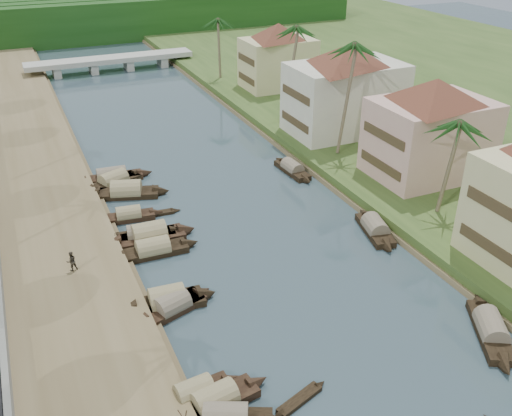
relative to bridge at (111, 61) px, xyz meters
name	(u,v)px	position (x,y,z in m)	size (l,w,h in m)	color
ground	(320,313)	(0.00, -72.00, -1.72)	(220.00, 220.00, 0.00)	#33454D
left_bank	(48,225)	(-16.00, -52.00, -1.32)	(10.00, 180.00, 0.80)	brown
right_bank	(381,159)	(19.00, -52.00, -1.12)	(16.00, 180.00, 1.20)	#30481D
treeline	(82,20)	(0.00, 28.00, 2.28)	(120.00, 14.00, 8.00)	#153D10
bridge	(111,61)	(0.00, 0.00, 0.00)	(28.00, 4.00, 2.40)	#AAA99F
building_mid	(431,127)	(19.99, -58.00, 4.41)	(14.11, 14.11, 9.70)	#D6A697
building_far	(346,88)	(18.99, -44.00, 4.66)	(15.59, 15.59, 10.20)	silver
building_distant	(278,55)	(19.99, -24.00, 4.16)	(12.62, 12.62, 9.20)	beige
sampan_2	(215,401)	(-9.64, -76.92, -1.31)	(7.41, 2.58, 1.96)	black
sampan_4	(195,394)	(-10.51, -75.91, -1.32)	(6.32, 1.93, 1.83)	black
sampan_5	(167,301)	(-9.51, -66.91, -1.30)	(7.46, 2.39, 2.33)	black
sampan_6	(172,307)	(-9.38, -67.62, -1.31)	(7.02, 3.65, 2.08)	black
sampan_7	(153,250)	(-8.65, -59.86, -1.31)	(7.88, 1.95, 2.10)	black
sampan_8	(150,236)	(-8.36, -57.62, -1.30)	(8.24, 2.38, 2.50)	black
sampan_9	(143,235)	(-8.81, -57.11, -1.31)	(7.78, 2.56, 1.97)	black
sampan_10	(129,216)	(-9.15, -53.28, -1.32)	(6.49, 2.08, 1.82)	black
sampan_11	(127,192)	(-8.26, -48.45, -1.30)	(8.68, 4.41, 2.42)	black
sampan_12	(112,177)	(-8.86, -44.27, -1.31)	(8.70, 2.17, 2.07)	black
sampan_13	(114,182)	(-8.93, -45.53, -1.31)	(7.90, 4.52, 2.16)	black
sampan_14	(491,330)	(9.15, -78.58, -1.31)	(5.44, 8.18, 2.07)	black
sampan_15	(375,229)	(9.83, -64.31, -1.31)	(3.30, 7.82, 2.08)	black
sampan_16	(292,169)	(9.07, -50.12, -1.32)	(1.86, 7.49, 1.86)	black
canoe_1	(299,400)	(-5.08, -78.52, -1.62)	(4.36, 2.09, 0.71)	black
canoe_2	(153,215)	(-6.96, -53.39, -1.62)	(5.32, 1.07, 0.77)	black
palm_1	(453,126)	(16.00, -65.05, 7.42)	(3.20, 3.20, 9.66)	#77684F
palm_2	(347,48)	(15.00, -49.88, 10.79)	(3.20, 3.20, 13.14)	#77684F
palm_3	(290,30)	(16.00, -35.28, 9.98)	(3.20, 3.20, 12.29)	#77684F
palm_7	(219,21)	(14.00, -15.72, 8.08)	(3.20, 3.20, 10.35)	#77684F
tree_6	(370,80)	(24.00, -41.64, 4.48)	(4.05, 4.05, 6.78)	#463728
person_far	(71,261)	(-15.07, -60.73, -0.13)	(0.77, 0.60, 1.58)	#342E24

